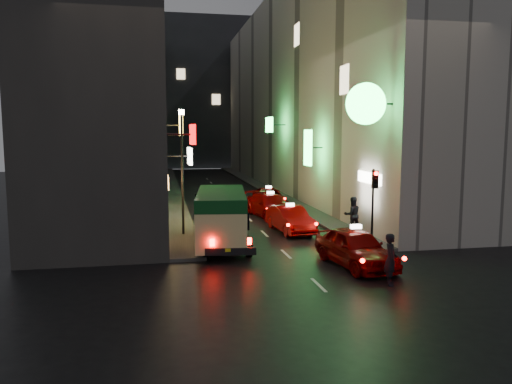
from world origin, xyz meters
TOP-DOWN VIEW (x-y plane):
  - ground at (0.00, 0.00)m, footprint 120.00×120.00m
  - building_left at (-8.00, 33.99)m, footprint 7.62×52.00m
  - building_right at (8.00, 33.99)m, footprint 8.19×52.00m
  - building_far at (0.00, 66.00)m, footprint 30.00×10.00m
  - sidewalk_left at (-4.25, 34.00)m, footprint 1.50×52.00m
  - sidewalk_right at (4.25, 34.00)m, footprint 1.50×52.00m
  - minibus at (-2.60, 10.27)m, footprint 2.86×6.27m
  - taxi_near at (2.19, 6.08)m, footprint 2.99×5.77m
  - taxi_second at (1.42, 13.17)m, footprint 2.60×5.23m
  - taxi_third at (1.43, 17.97)m, footprint 3.04×5.61m
  - taxi_far at (2.37, 22.77)m, footprint 2.44×4.85m
  - pedestrian_crossing at (2.45, 3.58)m, footprint 0.60×0.77m
  - pedestrian_sidewalk at (4.33, 11.76)m, footprint 0.78×0.49m
  - traffic_light at (4.00, 8.47)m, footprint 0.26×0.43m
  - lamp_post at (-4.20, 13.00)m, footprint 0.28×0.28m

SIDE VIEW (x-z plane):
  - ground at x=0.00m, z-range 0.00..0.00m
  - sidewalk_left at x=-4.25m, z-range 0.00..0.15m
  - sidewalk_right at x=4.25m, z-range 0.00..0.15m
  - taxi_far at x=2.37m, z-range -0.08..1.57m
  - taxi_second at x=1.42m, z-range -0.08..1.69m
  - taxi_third at x=1.43m, z-range -0.08..1.78m
  - taxi_near at x=2.19m, z-range -0.08..1.84m
  - pedestrian_crossing at x=2.45m, z-range 0.00..2.05m
  - pedestrian_sidewalk at x=4.33m, z-range 0.15..2.23m
  - minibus at x=-2.60m, z-range 0.34..2.94m
  - traffic_light at x=4.00m, z-range 0.94..4.44m
  - lamp_post at x=-4.20m, z-range 0.61..6.84m
  - building_left at x=-8.00m, z-range 0.00..18.00m
  - building_right at x=8.00m, z-range 0.00..18.00m
  - building_far at x=0.00m, z-range 0.00..22.00m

